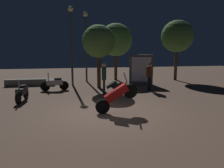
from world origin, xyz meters
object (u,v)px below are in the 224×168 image
Objects in this scene: person_bystander_far at (150,73)px; person_rider_beside at (104,76)px; kiosk_billboard at (141,70)px; motorcycle_white_parked_left at (55,83)px; streetlamp_far at (71,36)px; streetlamp_near at (86,38)px; motorcycle_red_foreground at (116,95)px; motorcycle_black_parked_right at (22,92)px.

person_rider_beside is at bearing -109.29° from person_bystander_far.
kiosk_billboard is (0.15, 2.19, -0.00)m from person_bystander_far.
streetlamp_far is at bearing -125.94° from motorcycle_white_parked_left.
person_rider_beside reaches higher than motorcycle_white_parked_left.
motorcycle_white_parked_left is 0.79× the size of kiosk_billboard.
motorcycle_red_foreground is at bearing -85.60° from streetlamp_near.
motorcycle_red_foreground is at bearing -69.97° from person_bystander_far.
streetlamp_far is at bearing 156.83° from motorcycle_black_parked_right.
person_rider_beside is (2.74, -1.84, 0.63)m from motorcycle_white_parked_left.
motorcycle_red_foreground is at bearing 62.64° from motorcycle_black_parked_right.
streetlamp_near reaches higher than kiosk_billboard.
motorcycle_white_parked_left and motorcycle_black_parked_right have the same top height.
streetlamp_far reaches higher than motorcycle_white_parked_left.
person_bystander_far is 0.84× the size of kiosk_billboard.
person_rider_beside is at bearing 56.93° from kiosk_billboard.
motorcycle_white_parked_left is at bearing -120.18° from streetlamp_far.
motorcycle_red_foreground is 5.85m from motorcycle_white_parked_left.
motorcycle_white_parked_left is 1.00× the size of motorcycle_black_parked_right.
person_bystander_far is at bearing -50.98° from streetlamp_near.
streetlamp_far is (2.38, 4.28, 2.88)m from motorcycle_black_parked_right.
streetlamp_far is (1.05, 1.81, 2.88)m from motorcycle_white_parked_left.
streetlamp_far reaches higher than kiosk_billboard.
person_bystander_far is (2.84, 4.14, 0.31)m from motorcycle_red_foreground.
kiosk_billboard reaches higher than person_bystander_far.
streetlamp_near is at bearing -176.50° from person_bystander_far.
streetlamp_near is 4.77m from kiosk_billboard.
motorcycle_red_foreground reaches higher than motorcycle_black_parked_right.
person_bystander_far reaches higher than motorcycle_black_parked_right.
motorcycle_red_foreground is 7.01m from kiosk_billboard.
streetlamp_near is at bearing -128.33° from motorcycle_white_parked_left.
person_bystander_far is 0.34× the size of streetlamp_near.
kiosk_billboard is (3.00, 6.33, 0.31)m from motorcycle_red_foreground.
person_rider_beside is 2.98m from person_bystander_far.
person_rider_beside is (-0.02, 3.31, 0.32)m from motorcycle_red_foreground.
person_bystander_far is 2.19m from kiosk_billboard.
streetlamp_near is 0.98× the size of streetlamp_far.
person_rider_beside is at bearing -65.20° from streetlamp_far.
motorcycle_red_foreground is at bearing 112.41° from motorcycle_white_parked_left.
person_bystander_far is 0.33× the size of streetlamp_far.
streetlamp_near is 1.83m from streetlamp_far.
motorcycle_black_parked_right is 7.29m from streetlamp_near.
motorcycle_red_foreground is 0.32× the size of streetlamp_near.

